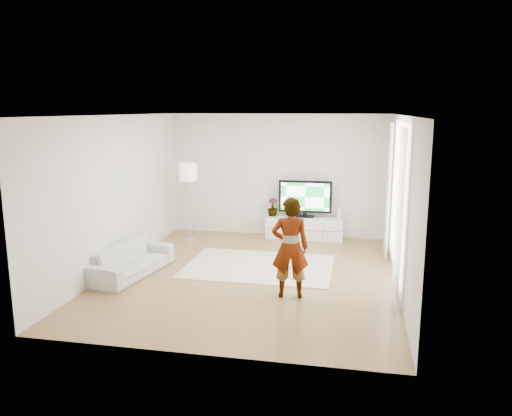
% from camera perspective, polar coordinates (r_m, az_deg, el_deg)
% --- Properties ---
extents(floor, '(6.00, 6.00, 0.00)m').
position_cam_1_polar(floor, '(8.96, -0.57, -7.64)').
color(floor, olive).
rests_on(floor, ground).
extents(ceiling, '(6.00, 6.00, 0.00)m').
position_cam_1_polar(ceiling, '(8.48, -0.61, 10.56)').
color(ceiling, white).
rests_on(ceiling, wall_back).
extents(wall_left, '(0.02, 6.00, 2.80)m').
position_cam_1_polar(wall_left, '(9.44, -15.62, 1.68)').
color(wall_left, silver).
rests_on(wall_left, floor).
extents(wall_right, '(0.02, 6.00, 2.80)m').
position_cam_1_polar(wall_right, '(8.47, 16.20, 0.58)').
color(wall_right, silver).
rests_on(wall_right, floor).
extents(wall_back, '(5.00, 0.02, 2.80)m').
position_cam_1_polar(wall_back, '(11.53, 2.47, 3.75)').
color(wall_back, silver).
rests_on(wall_back, floor).
extents(wall_front, '(5.00, 0.02, 2.80)m').
position_cam_1_polar(wall_front, '(5.78, -6.70, -3.89)').
color(wall_front, silver).
rests_on(wall_front, floor).
extents(window, '(0.01, 2.60, 2.50)m').
position_cam_1_polar(window, '(8.75, 15.93, 1.27)').
color(window, white).
rests_on(window, wall_right).
extents(curtain_near, '(0.04, 0.70, 2.60)m').
position_cam_1_polar(curtain_near, '(7.49, 16.04, -1.15)').
color(curtain_near, white).
rests_on(curtain_near, floor).
extents(curtain_far, '(0.04, 0.70, 2.60)m').
position_cam_1_polar(curtain_far, '(10.04, 14.88, 1.98)').
color(curtain_far, white).
rests_on(curtain_far, floor).
extents(media_console, '(1.74, 0.49, 0.49)m').
position_cam_1_polar(media_console, '(11.43, 5.56, -2.25)').
color(media_console, white).
rests_on(media_console, floor).
extents(television, '(1.20, 0.24, 0.83)m').
position_cam_1_polar(television, '(11.32, 5.64, 1.22)').
color(television, black).
rests_on(television, media_console).
extents(game_console, '(0.08, 0.18, 0.24)m').
position_cam_1_polar(game_console, '(11.31, 9.43, -0.62)').
color(game_console, white).
rests_on(game_console, media_console).
extents(potted_plant, '(0.29, 0.29, 0.41)m').
position_cam_1_polar(potted_plant, '(11.43, 1.91, 0.11)').
color(potted_plant, '#3F7238').
rests_on(potted_plant, media_console).
extents(rug, '(2.73, 1.97, 0.01)m').
position_cam_1_polar(rug, '(9.41, 0.36, -6.66)').
color(rug, beige).
rests_on(rug, floor).
extents(player, '(0.63, 0.47, 1.58)m').
position_cam_1_polar(player, '(7.72, 3.92, -4.53)').
color(player, '#334772').
rests_on(player, rug).
extents(sofa, '(0.99, 1.93, 0.54)m').
position_cam_1_polar(sofa, '(9.17, -14.14, -5.79)').
color(sofa, beige).
rests_on(sofa, floor).
extents(floor_lamp, '(0.39, 0.39, 1.74)m').
position_cam_1_polar(floor_lamp, '(11.05, -7.75, 3.72)').
color(floor_lamp, silver).
rests_on(floor_lamp, floor).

